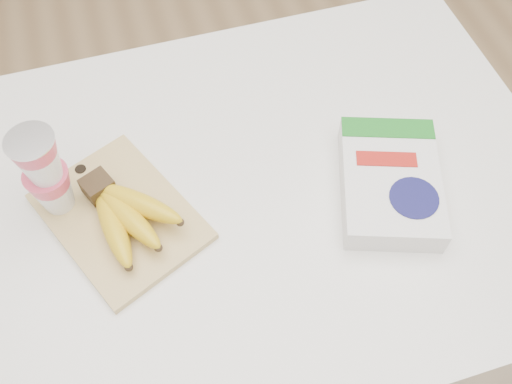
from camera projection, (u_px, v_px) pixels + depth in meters
room at (204, 0)px, 0.66m from camera, size 4.00×4.00×4.00m
table at (232, 297)px, 1.40m from camera, size 1.24×0.83×0.93m
cutting_board at (120, 216)px, 0.98m from camera, size 0.31×0.34×0.01m
bananas at (125, 213)px, 0.95m from camera, size 0.17×0.20×0.06m
yogurt_stack at (44, 172)px, 0.91m from camera, size 0.08×0.08×0.18m
cereal_box at (390, 182)px, 0.99m from camera, size 0.24×0.29×0.05m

